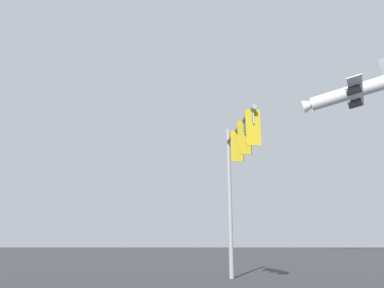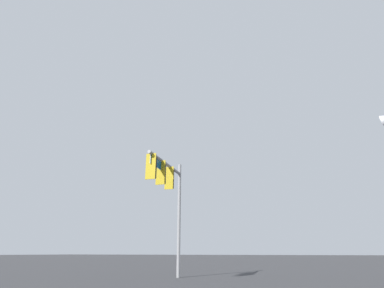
# 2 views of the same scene
# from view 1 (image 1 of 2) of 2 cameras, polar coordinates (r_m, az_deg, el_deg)

# --- Properties ---
(signal_pole_near) EXTENTS (4.69, 0.82, 6.56)m
(signal_pole_near) POSITION_cam_1_polar(r_m,az_deg,el_deg) (15.11, 7.13, -1.71)
(signal_pole_near) COLOR gray
(signal_pole_near) RESTS_ON ground_plane
(airplane) EXTENTS (21.65, 23.88, 12.07)m
(airplane) POSITION_cam_1_polar(r_m,az_deg,el_deg) (107.62, 22.90, 7.13)
(airplane) COLOR silver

